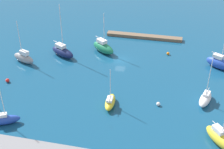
# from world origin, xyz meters

# --- Properties ---
(water) EXTENTS (160.00, 160.00, 0.00)m
(water) POSITION_xyz_m (0.00, 0.00, 0.00)
(water) COLOR navy
(water) RESTS_ON ground
(pier_dock) EXTENTS (22.32, 2.21, 0.85)m
(pier_dock) POSITION_xyz_m (-4.26, -15.16, 0.43)
(pier_dock) COLOR brown
(pier_dock) RESTS_ON ground
(sailboat_yellow_lone_north) EXTENTS (2.16, 5.60, 8.42)m
(sailboat_yellow_lone_north) POSITION_xyz_m (-1.75, 19.33, 0.93)
(sailboat_yellow_lone_north) COLOR yellow
(sailboat_yellow_lone_north) RESTS_ON water
(sailboat_blue_mid_basin) EXTENTS (6.96, 5.48, 12.44)m
(sailboat_blue_mid_basin) POSITION_xyz_m (-24.58, -1.49, 1.47)
(sailboat_blue_mid_basin) COLOR #2347B2
(sailboat_blue_mid_basin) RESTS_ON water
(sailboat_white_outer_mooring) EXTENTS (3.69, 6.19, 10.61)m
(sailboat_white_outer_mooring) POSITION_xyz_m (-20.88, 14.01, 1.00)
(sailboat_white_outer_mooring) COLOR white
(sailboat_white_outer_mooring) RESTS_ON water
(sailboat_navy_by_breakwater) EXTENTS (8.01, 5.94, 14.27)m
(sailboat_navy_by_breakwater) POSITION_xyz_m (15.39, 0.98, 1.37)
(sailboat_navy_by_breakwater) COLOR #141E4C
(sailboat_navy_by_breakwater) RESTS_ON water
(sailboat_green_far_north) EXTENTS (7.77, 6.60, 11.11)m
(sailboat_green_far_north) POSITION_xyz_m (5.39, -3.53, 1.48)
(sailboat_green_far_north) COLOR #19724C
(sailboat_green_far_north) RESTS_ON water
(sailboat_gray_inner_mooring) EXTENTS (6.82, 4.10, 11.16)m
(sailboat_gray_inner_mooring) POSITION_xyz_m (23.82, 6.40, 1.38)
(sailboat_gray_inner_mooring) COLOR gray
(sailboat_gray_inner_mooring) RESTS_ON water
(sailboat_yellow_lone_south) EXTENTS (5.59, 6.56, 9.86)m
(sailboat_yellow_lone_south) POSITION_xyz_m (-22.79, 25.74, 1.29)
(sailboat_yellow_lone_south) COLOR yellow
(sailboat_yellow_lone_south) RESTS_ON water
(sailboat_blue_along_channel) EXTENTS (5.76, 3.93, 10.60)m
(sailboat_blue_along_channel) POSITION_xyz_m (16.45, 29.27, 1.05)
(sailboat_blue_along_channel) COLOR #2347B2
(sailboat_blue_along_channel) RESTS_ON water
(mooring_buoy_orange) EXTENTS (0.78, 0.78, 0.78)m
(mooring_buoy_orange) POSITION_xyz_m (-11.93, -5.79, 0.39)
(mooring_buoy_orange) COLOR orange
(mooring_buoy_orange) RESTS_ON water
(mooring_buoy_white) EXTENTS (0.81, 0.81, 0.81)m
(mooring_buoy_white) POSITION_xyz_m (-11.45, 17.18, 0.40)
(mooring_buoy_white) COLOR white
(mooring_buoy_white) RESTS_ON water
(mooring_buoy_red) EXTENTS (0.89, 0.89, 0.89)m
(mooring_buoy_red) POSITION_xyz_m (23.36, 15.84, 0.44)
(mooring_buoy_red) COLOR red
(mooring_buoy_red) RESTS_ON water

